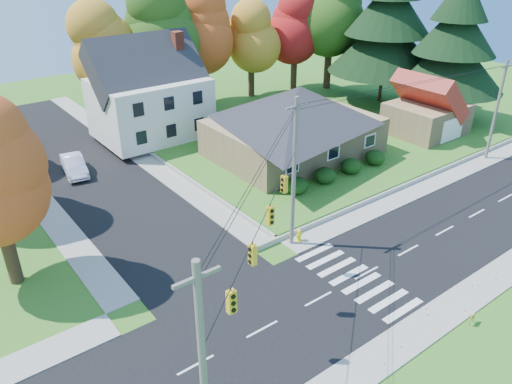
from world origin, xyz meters
The scene contains 22 objects.
ground centered at (0.00, 0.00, 0.00)m, with size 120.00×120.00×0.00m, color #3D7923.
road_main centered at (0.00, 0.00, 0.01)m, with size 90.00×8.00×0.02m, color black.
road_cross centered at (-8.00, 26.00, 0.01)m, with size 8.00×44.00×0.02m, color black.
sidewalk_north centered at (0.00, 5.00, 0.04)m, with size 90.00×2.00×0.08m, color #9C9A90.
sidewalk_south centered at (0.00, -5.00, 0.04)m, with size 90.00×2.00×0.08m, color #9C9A90.
lawn centered at (13.00, 21.00, 0.25)m, with size 30.00×30.00×0.50m, color #3D7923.
ranch_house centered at (8.00, 16.00, 3.27)m, with size 14.60×10.60×5.40m.
colonial_house centered at (0.04, 28.00, 4.58)m, with size 10.40×8.40×9.60m.
garage centered at (22.00, 11.99, 2.84)m, with size 7.30×6.30×4.60m.
hedge_row centered at (7.50, 9.80, 1.14)m, with size 10.70×1.70×1.27m.
traffic_infrastructure centered at (-0.15, 1.35, 5.15)m, with size 38.10×10.66×10.00m.
tree_lot_0 centered at (-2.00, 34.00, 8.31)m, with size 6.72×6.72×12.51m.
tree_lot_1 centered at (4.00, 33.00, 9.61)m, with size 7.84×7.84×14.60m.
tree_lot_2 centered at (10.00, 34.00, 8.96)m, with size 7.28×7.28×13.56m.
tree_lot_3 centered at (16.00, 33.00, 7.65)m, with size 6.16×6.16×11.47m.
tree_lot_4 centered at (22.00, 32.00, 8.31)m, with size 6.72×6.72×12.51m.
tree_lot_5 centered at (26.00, 30.00, 10.27)m, with size 8.40×8.40×15.64m.
conifer_east_a centered at (27.00, 22.00, 9.39)m, with size 12.80×12.80×16.96m.
conifer_east_b centered at (28.00, 14.00, 8.28)m, with size 11.20×11.20×14.84m.
white_car centered at (-9.06, 24.69, 0.79)m, with size 1.64×4.69×1.55m, color silver.
fire_hydrant centered at (-0.91, 5.12, 0.44)m, with size 0.52×0.41×0.92m.
yard_sign centered at (0.99, -6.32, 0.46)m, with size 0.52×0.12×0.65m.
Camera 1 is at (-20.19, -15.48, 18.15)m, focal length 35.00 mm.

